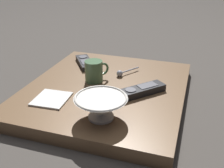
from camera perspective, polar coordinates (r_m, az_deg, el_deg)
ground_plane at (r=1.07m, az=-1.20°, el=-2.64°), size 6.00×6.00×0.00m
table at (r=1.06m, az=-1.21°, el=-1.53°), size 0.59×0.67×0.05m
cereal_bowl at (r=0.83m, az=-2.36°, el=-4.68°), size 0.17×0.17×0.07m
coffee_mug at (r=1.07m, az=-3.75°, el=2.73°), size 0.08×0.09×0.09m
teaspoon at (r=1.13m, az=1.99°, el=2.35°), size 0.07×0.11×0.03m
tv_remote_near at (r=0.99m, az=6.31°, el=-1.32°), size 0.16×0.17×0.03m
tv_remote_far at (r=1.25m, az=-5.73°, el=4.55°), size 0.14×0.17×0.02m
folded_napkin at (r=0.97m, az=-12.61°, el=-3.06°), size 0.12×0.13×0.01m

